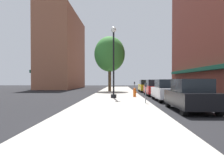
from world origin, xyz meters
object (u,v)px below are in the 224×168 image
Objects in this scene: fire_hydrant at (135,92)px; car_red at (155,88)px; car_black at (190,96)px; car_yellow at (146,86)px; parking_meter_near at (134,86)px; parking_meter_far at (146,90)px; car_white at (167,90)px; lamppost at (114,61)px; tree_near at (110,54)px.

car_red is at bearing 54.93° from fire_hydrant.
car_black is 1.00× the size of car_yellow.
parking_meter_near is 5.89m from car_yellow.
car_white is at bearing 54.76° from parking_meter_far.
lamppost reaches higher than parking_meter_far.
lamppost is 3.51m from fire_hydrant.
tree_near is (-2.66, 10.14, 4.59)m from fire_hydrant.
parking_meter_far is 3.51m from car_black.
lamppost is 1.37× the size of car_red.
fire_hydrant is 3.47m from car_white.
car_yellow is at bearing 91.73° from car_red.
fire_hydrant is at bearing -123.34° from car_red.
tree_near reaches higher than lamppost.
lamppost is at bearing 160.83° from car_white.
car_yellow is (1.95, 15.96, -0.14)m from parking_meter_far.
car_black is at bearing -56.25° from parking_meter_far.
car_red is (4.12, 4.56, -2.39)m from lamppost.
tree_near is at bearing 127.41° from car_red.
car_red is (2.28, 3.25, 0.29)m from fire_hydrant.
car_red reaches higher than parking_meter_near.
car_red is 1.00× the size of car_yellow.
parking_meter_far is at bearing -79.06° from tree_near.
parking_meter_far is 16.33m from tree_near.
car_white is (0.00, 5.68, 0.00)m from car_black.
car_white is (2.28, -2.60, 0.29)m from fire_hydrant.
tree_near reaches higher than car_black.
lamppost is at bearing 119.65° from car_black.
lamppost is at bearing -130.40° from car_red.
car_white is at bearing -75.69° from parking_meter_near.
parking_meter_far is at bearing -101.03° from car_red.
parking_meter_near is (2.17, 6.35, -2.25)m from lamppost.
parking_meter_near is 0.18× the size of tree_near.
tree_near is at bearing 100.94° from parking_meter_far.
car_yellow is (0.00, 7.35, 0.00)m from car_red.
parking_meter_near reaches higher than fire_hydrant.
fire_hydrant is 11.44m from tree_near.
car_white is 1.00× the size of car_red.
car_black is (4.95, -18.42, -4.30)m from tree_near.
car_yellow is at bearing 70.66° from parking_meter_near.
car_black is (1.95, -13.32, -0.14)m from parking_meter_near.
fire_hydrant is 0.18× the size of car_black.
lamppost is 1.37× the size of car_black.
car_yellow reaches higher than fire_hydrant.
tree_near reaches higher than car_red.
parking_meter_near is 0.30× the size of car_red.
parking_meter_near is 0.30× the size of car_white.
lamppost is at bearing -108.87° from parking_meter_near.
parking_meter_near is at bearing 102.59° from car_white.
tree_near is 9.51m from car_red.
car_white is (1.95, -7.65, -0.14)m from parking_meter_near.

